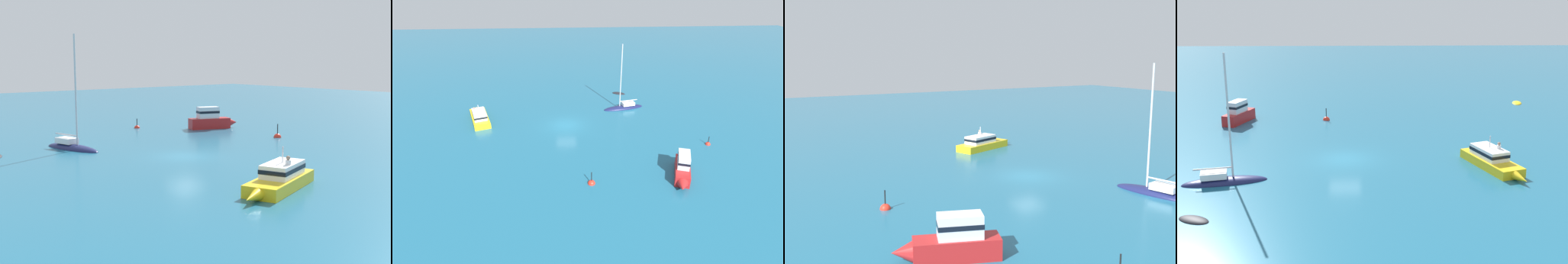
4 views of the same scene
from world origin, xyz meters
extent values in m
plane|color=#1E607F|center=(0.00, 0.00, 0.00)|extent=(160.00, 160.00, 0.00)
cube|color=yellow|center=(11.18, -2.15, 0.34)|extent=(3.85, 6.18, 0.68)
cone|color=yellow|center=(12.42, -5.55, 0.34)|extent=(1.15, 1.61, 0.68)
cube|color=white|center=(11.06, -1.83, 1.07)|extent=(2.53, 3.44, 0.76)
cube|color=black|center=(11.06, -1.83, 1.10)|extent=(2.58, 3.49, 0.24)
cylinder|color=silver|center=(11.06, -1.83, 1.90)|extent=(0.08, 0.08, 0.90)
cylinder|color=white|center=(11.69, -2.10, 1.19)|extent=(0.32, 0.32, 1.02)
sphere|color=#A07E67|center=(11.69, -2.10, 1.82)|extent=(0.24, 0.24, 0.24)
cube|color=#B21E1E|center=(-10.95, 11.75, 0.54)|extent=(2.60, 4.38, 1.07)
cone|color=#B21E1E|center=(-10.13, 14.18, 0.54)|extent=(1.35, 1.33, 1.07)
cube|color=silver|center=(-11.00, 11.59, 1.65)|extent=(1.70, 2.38, 1.17)
cube|color=black|center=(-11.00, 11.59, 1.71)|extent=(1.75, 2.43, 0.24)
ellipsoid|color=#191E4C|center=(-8.27, -4.98, 0.00)|extent=(6.05, 2.72, 0.80)
cube|color=white|center=(-8.96, -5.13, 0.62)|extent=(1.94, 1.40, 0.45)
cylinder|color=silver|center=(-7.70, -4.85, 4.73)|extent=(0.14, 0.14, 8.66)
cylinder|color=silver|center=(-8.98, -5.14, 1.10)|extent=(2.60, 0.69, 0.11)
sphere|color=red|center=(-15.95, 6.15, 0.00)|extent=(0.58, 0.58, 0.58)
cylinder|color=black|center=(-15.95, 6.15, 0.64)|extent=(0.08, 0.08, 0.69)
sphere|color=red|center=(-2.23, 12.47, 0.00)|extent=(0.70, 0.70, 0.70)
cylinder|color=black|center=(-2.23, 12.47, 0.79)|extent=(0.08, 0.08, 0.89)
camera|label=1|loc=(30.87, -24.32, 7.23)|focal=49.71mm
camera|label=2|loc=(-0.21, 35.38, 17.15)|focal=28.34mm
camera|label=3|loc=(-29.92, 21.05, 9.73)|focal=43.09mm
camera|label=4|loc=(1.27, -39.45, 13.36)|focal=48.05mm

